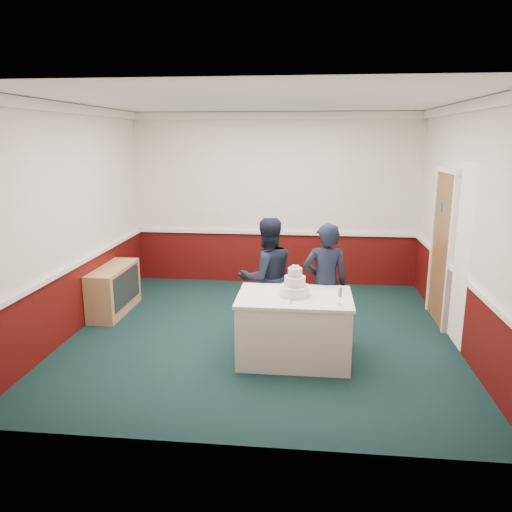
# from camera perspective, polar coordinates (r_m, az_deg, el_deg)

# --- Properties ---
(ground) EXTENTS (5.00, 5.00, 0.00)m
(ground) POSITION_cam_1_polar(r_m,az_deg,el_deg) (6.77, 0.58, -8.90)
(ground) COLOR #132E2D
(ground) RESTS_ON ground
(room_shell) EXTENTS (5.00, 5.00, 3.00)m
(room_shell) POSITION_cam_1_polar(r_m,az_deg,el_deg) (6.90, 1.78, 8.36)
(room_shell) COLOR silver
(room_shell) RESTS_ON ground
(sideboard) EXTENTS (0.41, 1.20, 0.70)m
(sideboard) POSITION_cam_1_polar(r_m,az_deg,el_deg) (7.78, -15.90, -3.71)
(sideboard) COLOR tan
(sideboard) RESTS_ON ground
(cake_table) EXTENTS (1.32, 0.92, 0.79)m
(cake_table) POSITION_cam_1_polar(r_m,az_deg,el_deg) (5.93, 4.36, -8.11)
(cake_table) COLOR white
(cake_table) RESTS_ON ground
(wedding_cake) EXTENTS (0.35, 0.35, 0.36)m
(wedding_cake) POSITION_cam_1_polar(r_m,az_deg,el_deg) (5.77, 4.45, -3.48)
(wedding_cake) COLOR white
(wedding_cake) RESTS_ON cake_table
(cake_knife) EXTENTS (0.03, 0.22, 0.00)m
(cake_knife) POSITION_cam_1_polar(r_m,az_deg,el_deg) (5.61, 4.06, -5.12)
(cake_knife) COLOR silver
(cake_knife) RESTS_ON cake_table
(champagne_flute) EXTENTS (0.05, 0.05, 0.21)m
(champagne_flute) POSITION_cam_1_polar(r_m,az_deg,el_deg) (5.50, 9.59, -4.18)
(champagne_flute) COLOR silver
(champagne_flute) RESTS_ON cake_table
(person_man) EXTENTS (0.95, 0.87, 1.58)m
(person_man) POSITION_cam_1_polar(r_m,az_deg,el_deg) (6.51, 1.25, -2.47)
(person_man) COLOR black
(person_man) RESTS_ON ground
(person_woman) EXTENTS (0.61, 0.44, 1.56)m
(person_woman) POSITION_cam_1_polar(r_m,az_deg,el_deg) (6.33, 7.92, -3.18)
(person_woman) COLOR black
(person_woman) RESTS_ON ground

